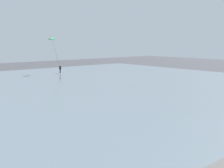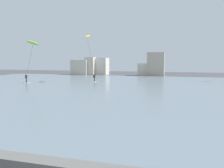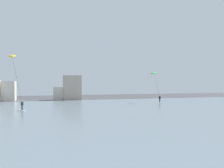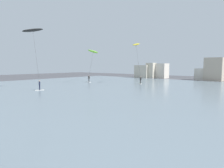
# 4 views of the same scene
# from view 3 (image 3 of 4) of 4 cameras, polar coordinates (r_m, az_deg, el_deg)

# --- Properties ---
(water_bay) EXTENTS (84.00, 52.00, 0.10)m
(water_bay) POSITION_cam_3_polar(r_m,az_deg,el_deg) (32.95, -3.24, -7.72)
(water_bay) COLOR slate
(water_bay) RESTS_ON ground
(far_shore_buildings) EXTENTS (25.74, 6.43, 6.33)m
(far_shore_buildings) POSITION_cam_3_polar(r_m,az_deg,el_deg) (60.91, -20.87, -1.57)
(far_shore_buildings) COLOR beige
(far_shore_buildings) RESTS_ON ground
(kitesurfer_green) EXTENTS (2.77, 4.74, 6.96)m
(kitesurfer_green) POSITION_cam_3_polar(r_m,az_deg,el_deg) (53.86, 10.49, 1.92)
(kitesurfer_green) COLOR silver
(kitesurfer_green) RESTS_ON water_bay
(kitesurfer_yellow) EXTENTS (2.98, 3.48, 9.31)m
(kitesurfer_yellow) POSITION_cam_3_polar(r_m,az_deg,el_deg) (40.58, -23.17, 5.35)
(kitesurfer_yellow) COLOR silver
(kitesurfer_yellow) RESTS_ON water_bay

